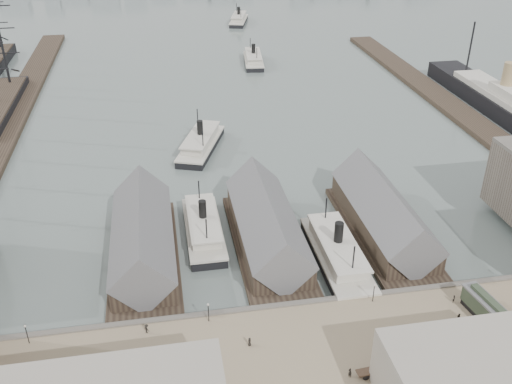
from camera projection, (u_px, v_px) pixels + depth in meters
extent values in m
plane|color=#54625E|center=(284.00, 295.00, 108.67)|extent=(900.00, 900.00, 0.00)
cube|color=#857459|center=(311.00, 369.00, 91.00)|extent=(180.00, 30.00, 2.00)
cube|color=#59544C|center=(290.00, 308.00, 103.64)|extent=(180.00, 1.20, 2.30)
cube|color=#2D231C|center=(10.00, 120.00, 183.70)|extent=(10.00, 220.00, 1.60)
cube|color=#2D231C|center=(446.00, 103.00, 197.64)|extent=(10.00, 180.00, 1.60)
cube|color=#2D231C|center=(145.00, 258.00, 118.11)|extent=(14.00, 42.00, 1.20)
cube|color=#2D231C|center=(143.00, 243.00, 117.46)|extent=(12.00, 36.00, 5.00)
cube|color=#59595B|center=(142.00, 232.00, 116.19)|extent=(12.60, 37.00, 12.60)
cube|color=#2D231C|center=(268.00, 245.00, 122.12)|extent=(14.00, 42.00, 1.20)
cube|color=#2D231C|center=(267.00, 231.00, 121.47)|extent=(12.00, 36.00, 5.00)
cube|color=#59595B|center=(267.00, 220.00, 120.20)|extent=(12.60, 37.00, 12.60)
cube|color=#2D231C|center=(383.00, 233.00, 126.14)|extent=(14.00, 42.00, 1.20)
cube|color=#2D231C|center=(382.00, 219.00, 125.48)|extent=(12.00, 36.00, 5.00)
cube|color=#59595B|center=(384.00, 209.00, 124.22)|extent=(12.60, 37.00, 12.60)
cube|color=gray|center=(472.00, 383.00, 80.85)|extent=(24.00, 16.00, 10.00)
cylinder|color=black|center=(27.00, 335.00, 93.86)|extent=(0.16, 0.16, 3.60)
sphere|color=beige|center=(25.00, 326.00, 92.93)|extent=(0.44, 0.44, 0.44)
cylinder|color=black|center=(209.00, 313.00, 98.49)|extent=(0.16, 0.16, 3.60)
sphere|color=beige|center=(208.00, 305.00, 97.56)|extent=(0.44, 0.44, 0.44)
cylinder|color=black|center=(374.00, 293.00, 103.12)|extent=(0.16, 0.16, 3.60)
sphere|color=beige|center=(375.00, 285.00, 102.19)|extent=(0.44, 0.44, 0.44)
cube|color=black|center=(204.00, 232.00, 126.17)|extent=(7.45, 26.08, 1.68)
cube|color=beige|center=(204.00, 228.00, 125.58)|extent=(7.82, 26.08, 0.47)
cube|color=beige|center=(203.00, 223.00, 124.94)|extent=(6.05, 18.63, 2.05)
cube|color=beige|center=(203.00, 217.00, 124.30)|extent=(6.52, 20.49, 0.37)
cylinder|color=black|center=(203.00, 209.00, 123.30)|extent=(1.68, 1.68, 4.19)
cylinder|color=black|center=(199.00, 192.00, 130.60)|extent=(0.28, 0.28, 5.59)
cylinder|color=black|center=(207.00, 231.00, 116.19)|extent=(0.28, 0.28, 5.59)
cube|color=black|center=(337.00, 258.00, 117.40)|extent=(8.10, 28.33, 1.82)
cube|color=beige|center=(337.00, 253.00, 116.76)|extent=(8.50, 28.33, 0.51)
cube|color=beige|center=(337.00, 248.00, 116.07)|extent=(6.58, 20.24, 2.23)
cube|color=beige|center=(338.00, 242.00, 115.38)|extent=(7.08, 22.26, 0.40)
cylinder|color=black|center=(339.00, 233.00, 114.29)|extent=(1.82, 1.82, 4.55)
cylinder|color=black|center=(326.00, 210.00, 122.21)|extent=(0.30, 0.30, 6.07)
cylinder|color=black|center=(353.00, 260.00, 106.57)|extent=(0.30, 0.30, 6.07)
cube|color=black|center=(201.00, 147.00, 165.43)|extent=(16.40, 27.76, 1.72)
cube|color=beige|center=(201.00, 143.00, 164.83)|extent=(16.76, 27.89, 0.48)
cube|color=beige|center=(201.00, 139.00, 164.17)|extent=(12.42, 20.08, 2.10)
cube|color=beige|center=(200.00, 135.00, 163.52)|extent=(13.53, 22.04, 0.38)
cylinder|color=black|center=(200.00, 128.00, 162.49)|extent=(1.72, 1.72, 4.30)
cylinder|color=black|center=(197.00, 117.00, 169.98)|extent=(0.29, 0.29, 5.73)
cylinder|color=black|center=(203.00, 141.00, 155.20)|extent=(0.29, 0.29, 5.73)
cube|color=black|center=(253.00, 62.00, 240.59)|extent=(9.80, 25.48, 1.60)
cube|color=beige|center=(253.00, 59.00, 240.03)|extent=(10.16, 25.52, 0.44)
cube|color=beige|center=(253.00, 56.00, 239.42)|extent=(7.70, 18.28, 1.95)
cube|color=beige|center=(253.00, 53.00, 238.81)|extent=(8.33, 20.09, 0.36)
cylinder|color=black|center=(253.00, 49.00, 237.86)|extent=(1.60, 1.60, 3.99)
cylinder|color=black|center=(250.00, 44.00, 244.81)|extent=(0.27, 0.27, 5.33)
cylinder|color=black|center=(257.00, 54.00, 231.09)|extent=(0.27, 0.27, 5.33)
cube|color=black|center=(239.00, 22.00, 306.35)|extent=(13.60, 26.13, 1.62)
cube|color=beige|center=(239.00, 19.00, 305.79)|extent=(13.94, 26.23, 0.45)
cube|color=beige|center=(239.00, 17.00, 305.17)|extent=(10.39, 18.85, 1.97)
cube|color=beige|center=(239.00, 15.00, 304.56)|extent=(11.30, 20.70, 0.36)
cylinder|color=black|center=(239.00, 11.00, 303.60)|extent=(1.62, 1.62, 4.04)
cylinder|color=black|center=(236.00, 8.00, 310.62)|extent=(0.27, 0.27, 5.38)
cylinder|color=black|center=(241.00, 14.00, 296.74)|extent=(0.27, 0.27, 5.38)
cube|color=black|center=(0.00, 108.00, 190.05)|extent=(9.69, 55.99, 3.88)
cylinder|color=black|center=(0.00, 35.00, 197.32)|extent=(0.86, 0.86, 36.61)
cube|color=black|center=(502.00, 106.00, 189.48)|extent=(11.89, 86.92, 5.49)
cube|color=beige|center=(504.00, 95.00, 187.70)|extent=(10.06, 50.32, 1.83)
cylinder|color=tan|center=(508.00, 77.00, 184.57)|extent=(4.03, 4.03, 9.15)
cube|color=black|center=(485.00, 318.00, 99.44)|extent=(4.11, 10.67, 0.88)
cube|color=#303E2D|center=(487.00, 310.00, 98.53)|extent=(4.29, 11.23, 2.85)
cube|color=#59595B|center=(489.00, 303.00, 97.76)|extent=(4.57, 11.69, 0.33)
imported|color=black|center=(22.00, 371.00, 88.29)|extent=(1.63, 1.49, 1.62)
cube|color=#3F2D21|center=(4.00, 375.00, 87.56)|extent=(2.77, 1.83, 0.25)
cylinder|color=black|center=(4.00, 380.00, 87.15)|extent=(1.10, 0.22, 1.10)
cylinder|color=black|center=(4.00, 373.00, 88.31)|extent=(1.10, 0.22, 1.10)
imported|color=black|center=(206.00, 384.00, 86.19)|extent=(1.80, 0.87, 1.49)
cylinder|color=black|center=(189.00, 383.00, 86.57)|extent=(1.10, 0.12, 1.10)
imported|color=black|center=(381.00, 372.00, 88.22)|extent=(1.47, 1.68, 1.59)
cube|color=#3F2D21|center=(365.00, 373.00, 87.94)|extent=(2.71, 1.69, 0.25)
cylinder|color=black|center=(366.00, 378.00, 87.50)|extent=(1.10, 0.16, 1.10)
cylinder|color=black|center=(364.00, 371.00, 88.72)|extent=(1.10, 0.16, 1.10)
imported|color=black|center=(33.00, 375.00, 87.66)|extent=(0.68, 0.73, 1.61)
imported|color=black|center=(147.00, 329.00, 96.43)|extent=(1.25, 1.29, 1.77)
imported|color=black|center=(250.00, 342.00, 93.88)|extent=(0.61, 0.83, 1.58)
imported|color=black|center=(350.00, 372.00, 88.00)|extent=(0.71, 0.77, 1.72)
imported|color=black|center=(459.00, 317.00, 99.06)|extent=(0.69, 0.84, 1.60)
imported|color=black|center=(487.00, 306.00, 101.46)|extent=(1.36, 1.15, 1.82)
imported|color=black|center=(454.00, 299.00, 103.34)|extent=(0.72, 0.68, 1.59)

